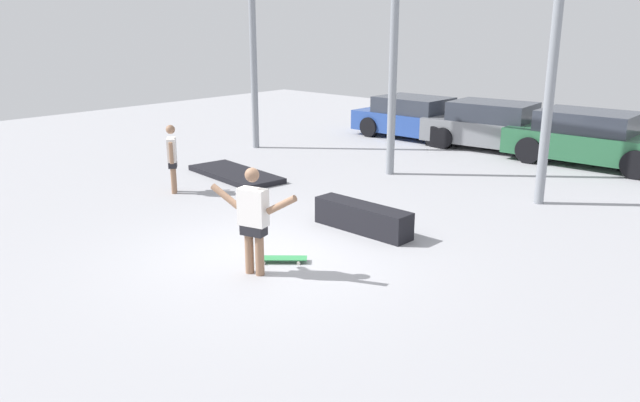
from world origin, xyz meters
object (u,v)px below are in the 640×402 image
Objects in this scene: parked_car_blue at (416,118)px; parked_car_grey at (496,127)px; skateboarder at (253,217)px; skateboard at (282,258)px; grind_box at (362,218)px; parked_car_green at (591,139)px; manual_pad at (236,174)px; bystander at (172,156)px.

parked_car_blue is 0.94× the size of parked_car_grey.
skateboard is (-0.03, 0.60, -0.85)m from skateboarder.
parked_car_green is (1.06, 8.37, 0.44)m from grind_box.
parked_car_green is (5.95, 7.25, 0.63)m from manual_pad.
bystander reaches higher than parked_car_green.
parked_car_green reaches higher than skateboard.
parked_car_green is at bearing 82.80° from grind_box.
skateboarder is 2.23× the size of skateboard.
bystander is (-4.78, 1.31, 0.77)m from skateboard.
manual_pad is (-4.90, 1.12, -0.19)m from grind_box.
skateboarder is 12.16m from parked_car_blue.
skateboarder reaches higher than parked_car_grey.
skateboarder is 0.38× the size of parked_car_grey.
parked_car_grey is at bearing 57.94° from skateboard.
skateboard is at bearing -97.37° from parked_car_green.
skateboarder is 0.38× the size of parked_car_green.
parked_car_blue is 5.66m from parked_car_green.
manual_pad is 0.63× the size of parked_car_green.
parked_car_blue is at bearing 175.61° from parked_car_grey.
skateboarder is 0.41× the size of parked_car_blue.
parked_car_blue is at bearing 176.48° from parked_car_green.
parked_car_blue is (-4.60, 8.55, 0.39)m from grind_box.
skateboarder is 0.84× the size of grind_box.
grind_box is 9.72m from parked_car_blue.
skateboarder reaches higher than parked_car_blue.
manual_pad is at bearing 105.22° from skateboard.
manual_pad is 9.40m from parked_car_green.
parked_car_green is at bearing 42.58° from skateboard.
parked_car_grey is at bearing -69.60° from bystander.
manual_pad is 8.11m from parked_car_grey.
manual_pad is 7.46m from parked_car_blue.
parked_car_green is (5.66, -0.19, 0.05)m from parked_car_blue.
manual_pad reaches higher than skateboard.
skateboarder is at bearing -67.34° from parked_car_blue.
bystander reaches higher than grind_box.
grind_box is 0.45× the size of parked_car_green.
skateboard is 0.38× the size of grind_box.
manual_pad is at bearing -92.07° from parked_car_blue.
manual_pad is (-4.94, 3.80, -0.85)m from skateboarder.
parked_car_green is (1.01, 11.05, -0.22)m from skateboarder.
parked_car_grey is at bearing 0.87° from parked_car_blue.
grind_box is at bearing -132.84° from bystander.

